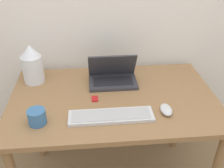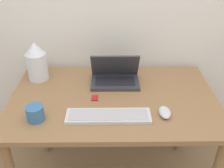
{
  "view_description": "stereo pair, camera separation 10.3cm",
  "coord_description": "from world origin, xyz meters",
  "px_view_note": "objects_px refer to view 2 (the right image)",
  "views": [
    {
      "loc": [
        -0.13,
        -0.9,
        1.62
      ],
      "look_at": [
        -0.01,
        0.36,
        0.86
      ],
      "focal_mm": 42.0,
      "sensor_mm": 36.0,
      "label": 1
    },
    {
      "loc": [
        -0.02,
        -0.91,
        1.62
      ],
      "look_at": [
        -0.01,
        0.36,
        0.86
      ],
      "focal_mm": 42.0,
      "sensor_mm": 36.0,
      "label": 2
    }
  ],
  "objects_px": {
    "mouse": "(165,112)",
    "keyboard": "(108,116)",
    "laptop": "(115,76)",
    "mug": "(35,113)",
    "mp3_player": "(95,98)",
    "vase": "(37,61)"
  },
  "relations": [
    {
      "from": "mouse",
      "to": "mug",
      "type": "bearing_deg",
      "value": -177.47
    },
    {
      "from": "laptop",
      "to": "mug",
      "type": "xyz_separation_m",
      "value": [
        -0.42,
        -0.38,
        -0.0
      ]
    },
    {
      "from": "vase",
      "to": "mp3_player",
      "type": "xyz_separation_m",
      "value": [
        0.38,
        -0.24,
        -0.12
      ]
    },
    {
      "from": "laptop",
      "to": "vase",
      "type": "height_order",
      "value": "vase"
    },
    {
      "from": "mouse",
      "to": "vase",
      "type": "height_order",
      "value": "vase"
    },
    {
      "from": "laptop",
      "to": "mouse",
      "type": "relative_size",
      "value": 2.83
    },
    {
      "from": "mp3_player",
      "to": "mug",
      "type": "distance_m",
      "value": 0.35
    },
    {
      "from": "laptop",
      "to": "mp3_player",
      "type": "xyz_separation_m",
      "value": [
        -0.12,
        -0.19,
        -0.04
      ]
    },
    {
      "from": "vase",
      "to": "mouse",
      "type": "bearing_deg",
      "value": -27.83
    },
    {
      "from": "laptop",
      "to": "mug",
      "type": "height_order",
      "value": "laptop"
    },
    {
      "from": "mouse",
      "to": "mp3_player",
      "type": "height_order",
      "value": "mouse"
    },
    {
      "from": "mp3_player",
      "to": "mouse",
      "type": "bearing_deg",
      "value": -22.56
    },
    {
      "from": "mouse",
      "to": "laptop",
      "type": "bearing_deg",
      "value": 126.55
    },
    {
      "from": "mouse",
      "to": "keyboard",
      "type": "bearing_deg",
      "value": -176.42
    },
    {
      "from": "keyboard",
      "to": "vase",
      "type": "height_order",
      "value": "vase"
    },
    {
      "from": "keyboard",
      "to": "mouse",
      "type": "height_order",
      "value": "mouse"
    },
    {
      "from": "keyboard",
      "to": "vase",
      "type": "xyz_separation_m",
      "value": [
        -0.46,
        0.42,
        0.11
      ]
    },
    {
      "from": "keyboard",
      "to": "mouse",
      "type": "relative_size",
      "value": 4.19
    },
    {
      "from": "mp3_player",
      "to": "mug",
      "type": "relative_size",
      "value": 0.59
    },
    {
      "from": "mouse",
      "to": "mp3_player",
      "type": "xyz_separation_m",
      "value": [
        -0.38,
        0.16,
        -0.01
      ]
    },
    {
      "from": "keyboard",
      "to": "mug",
      "type": "height_order",
      "value": "mug"
    },
    {
      "from": "keyboard",
      "to": "mp3_player",
      "type": "bearing_deg",
      "value": 114.2
    }
  ]
}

